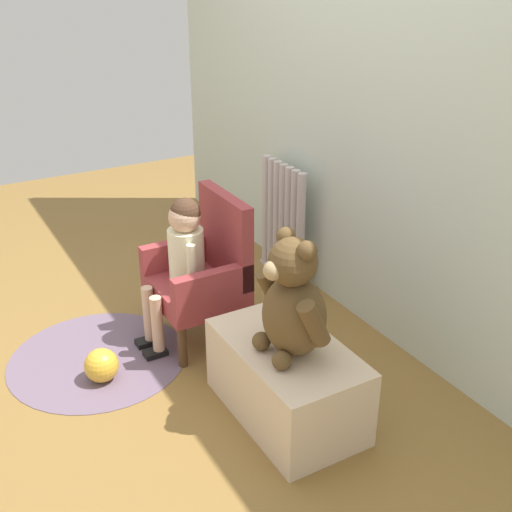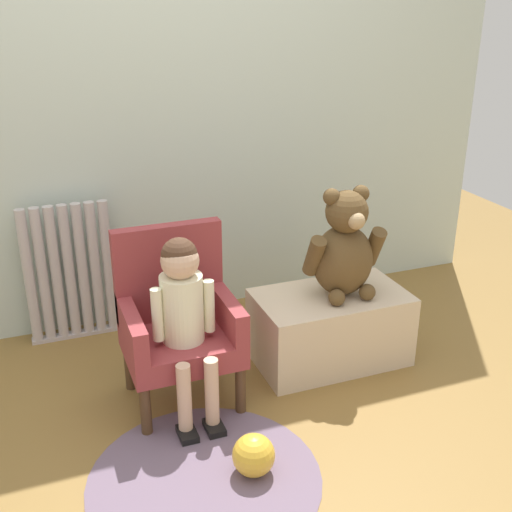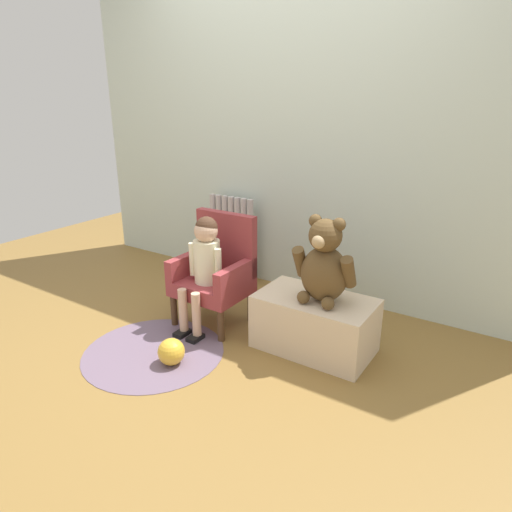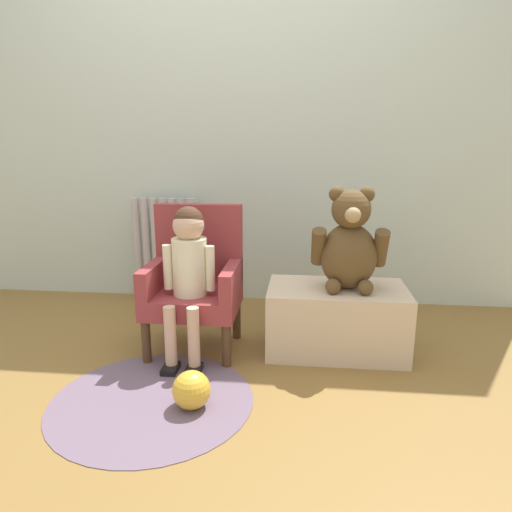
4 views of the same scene
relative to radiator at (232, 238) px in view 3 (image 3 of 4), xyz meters
The scene contains 9 objects.
ground_plane 1.32m from the radiator, 69.02° to the right, with size 6.00×6.00×0.00m, color olive.
back_wall 0.98m from the radiator, 15.29° to the left, with size 3.80×0.05×2.40m, color silver.
radiator is the anchor object (origin of this frame).
child_armchair 0.76m from the radiator, 61.53° to the right, with size 0.46×0.40×0.73m.
child_figure 0.88m from the radiator, 65.18° to the right, with size 0.25×0.35×0.75m.
low_bench 1.28m from the radiator, 30.99° to the right, with size 0.69×0.40×0.34m, color beige.
large_teddy_bear 1.33m from the radiator, 30.29° to the right, with size 0.37×0.26×0.50m.
floor_rug 1.30m from the radiator, 76.03° to the right, with size 0.84×0.84×0.01m, color slate.
toy_ball 1.37m from the radiator, 69.01° to the right, with size 0.16×0.16×0.16m, color gold.
Camera 3 is at (1.67, -1.69, 1.47)m, focal length 32.00 mm.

